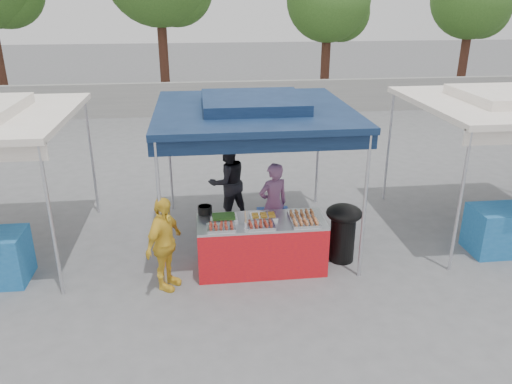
{
  "coord_description": "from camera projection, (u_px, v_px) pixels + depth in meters",
  "views": [
    {
      "loc": [
        -0.91,
        -7.08,
        4.13
      ],
      "look_at": [
        0.0,
        0.6,
        1.05
      ],
      "focal_mm": 35.0,
      "sensor_mm": 36.0,
      "label": 1
    }
  ],
  "objects": [
    {
      "name": "tree_3",
      "position": [
        475.0,
        1.0,
        20.06
      ],
      "size": [
        3.38,
        3.29,
        5.65
      ],
      "color": "#45251A",
      "rests_on": "ground_plane"
    },
    {
      "name": "main_canopy",
      "position": [
        253.0,
        109.0,
        8.18
      ],
      "size": [
        3.2,
        3.2,
        2.57
      ],
      "color": "silver",
      "rests_on": "ground_plane"
    },
    {
      "name": "food_tray_br",
      "position": [
        302.0,
        215.0,
        7.86
      ],
      "size": [
        0.42,
        0.3,
        0.07
      ],
      "color": "silver",
      "rests_on": "vendor_table"
    },
    {
      "name": "ground_plane",
      "position": [
        260.0,
        265.0,
        8.16
      ],
      "size": [
        80.0,
        80.0,
        0.0
      ],
      "primitive_type": "plane",
      "color": "slate"
    },
    {
      "name": "skewer_cup",
      "position": [
        246.0,
        225.0,
        7.49
      ],
      "size": [
        0.07,
        0.07,
        0.09
      ],
      "primitive_type": "cylinder",
      "color": "silver",
      "rests_on": "vendor_table"
    },
    {
      "name": "crate_right",
      "position": [
        273.0,
        236.0,
        8.77
      ],
      "size": [
        0.55,
        0.38,
        0.33
      ],
      "primitive_type": "cube",
      "color": "#1543AD",
      "rests_on": "ground_plane"
    },
    {
      "name": "food_tray_bm",
      "position": [
        263.0,
        216.0,
        7.82
      ],
      "size": [
        0.42,
        0.3,
        0.07
      ],
      "color": "silver",
      "rests_on": "vendor_table"
    },
    {
      "name": "food_tray_fr",
      "position": [
        306.0,
        223.0,
        7.59
      ],
      "size": [
        0.42,
        0.3,
        0.07
      ],
      "color": "silver",
      "rests_on": "vendor_table"
    },
    {
      "name": "cooking_pot",
      "position": [
        205.0,
        210.0,
        7.97
      ],
      "size": [
        0.23,
        0.23,
        0.13
      ],
      "primitive_type": "cylinder",
      "color": "black",
      "rests_on": "vendor_table"
    },
    {
      "name": "crate_left",
      "position": [
        229.0,
        245.0,
        8.5
      ],
      "size": [
        0.48,
        0.34,
        0.29
      ],
      "primitive_type": "cube",
      "color": "#1543AD",
      "rests_on": "ground_plane"
    },
    {
      "name": "food_tray_fl",
      "position": [
        221.0,
        227.0,
        7.45
      ],
      "size": [
        0.42,
        0.3,
        0.07
      ],
      "color": "silver",
      "rests_on": "vendor_table"
    },
    {
      "name": "food_tray_fm",
      "position": [
        261.0,
        225.0,
        7.52
      ],
      "size": [
        0.42,
        0.3,
        0.07
      ],
      "color": "silver",
      "rests_on": "vendor_table"
    },
    {
      "name": "helper_man",
      "position": [
        228.0,
        182.0,
        9.46
      ],
      "size": [
        0.97,
        0.88,
        1.61
      ],
      "primitive_type": "imported",
      "rotation": [
        0.0,
        0.0,
        3.58
      ],
      "color": "black",
      "rests_on": "ground_plane"
    },
    {
      "name": "crate_stacked",
      "position": [
        273.0,
        219.0,
        8.65
      ],
      "size": [
        0.54,
        0.38,
        0.32
      ],
      "primitive_type": "cube",
      "color": "#1543AD",
      "rests_on": "crate_right"
    },
    {
      "name": "vendor_table",
      "position": [
        261.0,
        245.0,
        7.91
      ],
      "size": [
        2.0,
        0.8,
        0.85
      ],
      "color": "red",
      "rests_on": "ground_plane"
    },
    {
      "name": "food_tray_bl",
      "position": [
        224.0,
        218.0,
        7.77
      ],
      "size": [
        0.42,
        0.3,
        0.07
      ],
      "color": "silver",
      "rests_on": "vendor_table"
    },
    {
      "name": "customer_person",
      "position": [
        164.0,
        244.0,
        7.29
      ],
      "size": [
        0.72,
        0.92,
        1.45
      ],
      "primitive_type": "imported",
      "rotation": [
        0.0,
        0.0,
        1.06
      ],
      "color": "yellow",
      "rests_on": "ground_plane"
    },
    {
      "name": "tree_2",
      "position": [
        332.0,
        3.0,
        19.22
      ],
      "size": [
        3.32,
        3.23,
        5.55
      ],
      "color": "#45251A",
      "rests_on": "ground_plane"
    },
    {
      "name": "back_wall",
      "position": [
        222.0,
        98.0,
        18.09
      ],
      "size": [
        40.0,
        0.25,
        1.2
      ],
      "primitive_type": "cube",
      "color": "gray",
      "rests_on": "ground_plane"
    },
    {
      "name": "vendor_woman",
      "position": [
        273.0,
        204.0,
        8.59
      ],
      "size": [
        0.64,
        0.52,
        1.5
      ],
      "primitive_type": "imported",
      "rotation": [
        0.0,
        0.0,
        3.48
      ],
      "color": "#925D8A",
      "rests_on": "ground_plane"
    },
    {
      "name": "wok_burner",
      "position": [
        343.0,
        228.0,
        8.12
      ],
      "size": [
        0.59,
        0.59,
        0.99
      ],
      "rotation": [
        0.0,
        0.0,
        -0.43
      ],
      "color": "black",
      "rests_on": "ground_plane"
    }
  ]
}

